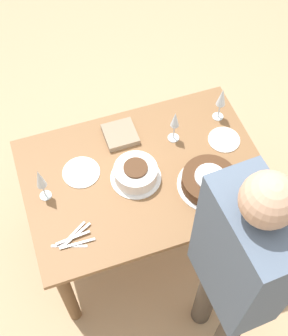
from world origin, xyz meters
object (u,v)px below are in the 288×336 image
(cake_front_chocolate, at_px, (209,181))
(wine_glass_extra, at_px, (40,179))
(person_cutting, at_px, (237,269))
(cake_center_white, at_px, (136,173))
(wine_glass_near, at_px, (175,121))
(wine_glass_far, at_px, (222,98))

(cake_front_chocolate, xyz_separation_m, wine_glass_extra, (-0.79, 0.21, 0.12))
(cake_front_chocolate, bearing_deg, person_cutting, -104.17)
(cake_center_white, distance_m, cake_front_chocolate, 0.37)
(wine_glass_near, height_order, wine_glass_extra, wine_glass_extra)
(cake_center_white, relative_size, wine_glass_extra, 1.15)
(wine_glass_extra, bearing_deg, wine_glass_near, 10.00)
(wine_glass_near, height_order, wine_glass_far, wine_glass_far)
(cake_center_white, bearing_deg, person_cutting, -73.85)
(wine_glass_near, distance_m, wine_glass_extra, 0.75)
(wine_glass_near, xyz_separation_m, wine_glass_far, (0.29, 0.06, 0.01))
(cake_center_white, height_order, wine_glass_far, wine_glass_far)
(person_cutting, bearing_deg, cake_center_white, 13.00)
(wine_glass_near, bearing_deg, wine_glass_far, 11.45)
(person_cutting, bearing_deg, wine_glass_far, -24.53)
(wine_glass_near, bearing_deg, cake_center_white, -147.31)
(cake_front_chocolate, height_order, wine_glass_near, wine_glass_near)
(cake_center_white, height_order, person_cutting, person_cutting)
(cake_center_white, height_order, wine_glass_extra, wine_glass_extra)
(cake_center_white, xyz_separation_m, wine_glass_extra, (-0.46, 0.05, 0.11))
(wine_glass_extra, bearing_deg, wine_glass_far, 10.41)
(wine_glass_extra, relative_size, person_cutting, 0.14)
(wine_glass_far, distance_m, wine_glass_extra, 1.04)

